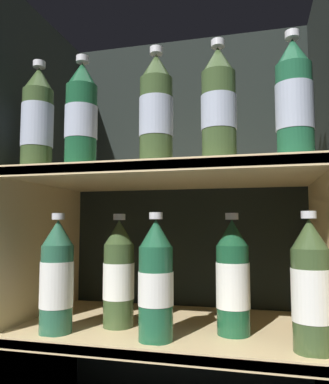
{
  "coord_description": "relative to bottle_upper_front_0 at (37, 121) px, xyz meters",
  "views": [
    {
      "loc": [
        0.2,
        -0.68,
        0.48
      ],
      "look_at": [
        0.0,
        0.14,
        0.56
      ],
      "focal_mm": 35.0,
      "sensor_mm": 36.0,
      "label": 1
    }
  ],
  "objects": [
    {
      "name": "fridge_back_wall",
      "position": [
        0.28,
        0.34,
        -0.2
      ],
      "size": [
        0.74,
        0.02,
        1.05
      ],
      "primitive_type": "cube",
      "color": "black",
      "rests_on": "ground_plane"
    },
    {
      "name": "fridge_side_left",
      "position": [
        -0.08,
        0.13,
        -0.2
      ],
      "size": [
        0.02,
        0.44,
        1.05
      ],
      "primitive_type": "cube",
      "color": "black",
      "rests_on": "ground_plane"
    },
    {
      "name": "shelf_lower",
      "position": [
        0.28,
        0.12,
        -0.51
      ],
      "size": [
        0.7,
        0.4,
        0.26
      ],
      "color": "#DBBC84",
      "rests_on": "ground_plane"
    },
    {
      "name": "shelf_upper",
      "position": [
        0.28,
        0.13,
        -0.28
      ],
      "size": [
        0.7,
        0.4,
        0.61
      ],
      "color": "#DBBC84",
      "rests_on": "ground_plane"
    },
    {
      "name": "bottle_upper_front_0",
      "position": [
        0.0,
        0.0,
        0.0
      ],
      "size": [
        0.07,
        0.07,
        0.26
      ],
      "color": "#384C28",
      "rests_on": "shelf_upper"
    },
    {
      "name": "bottle_upper_front_1",
      "position": [
        0.11,
        0.0,
        0.0
      ],
      "size": [
        0.07,
        0.07,
        0.26
      ],
      "color": "#194C2D",
      "rests_on": "shelf_upper"
    },
    {
      "name": "bottle_upper_front_2",
      "position": [
        0.28,
        0.0,
        0.0
      ],
      "size": [
        0.07,
        0.07,
        0.26
      ],
      "color": "#384C28",
      "rests_on": "shelf_upper"
    },
    {
      "name": "bottle_upper_front_3",
      "position": [
        0.41,
        0.0,
        0.0
      ],
      "size": [
        0.07,
        0.07,
        0.26
      ],
      "color": "#384C28",
      "rests_on": "shelf_upper"
    },
    {
      "name": "bottle_upper_front_4",
      "position": [
        0.56,
        -0.0,
        0.0
      ],
      "size": [
        0.07,
        0.07,
        0.26
      ],
      "color": "#1E5638",
      "rests_on": "shelf_upper"
    },
    {
      "name": "bottle_lower_front_0",
      "position": [
        0.06,
        0.0,
        -0.35
      ],
      "size": [
        0.07,
        0.07,
        0.26
      ],
      "color": "#285B42",
      "rests_on": "shelf_lower"
    },
    {
      "name": "bottle_lower_front_1",
      "position": [
        0.28,
        0.0,
        -0.35
      ],
      "size": [
        0.07,
        0.07,
        0.26
      ],
      "color": "#1E5638",
      "rests_on": "shelf_lower"
    },
    {
      "name": "bottle_lower_front_2",
      "position": [
        0.58,
        0.0,
        -0.35
      ],
      "size": [
        0.07,
        0.07,
        0.26
      ],
      "color": "#384C28",
      "rests_on": "shelf_lower"
    },
    {
      "name": "bottle_lower_back_0",
      "position": [
        0.17,
        0.08,
        -0.35
      ],
      "size": [
        0.07,
        0.07,
        0.26
      ],
      "color": "#384C28",
      "rests_on": "shelf_lower"
    },
    {
      "name": "bottle_lower_back_1",
      "position": [
        0.43,
        0.08,
        -0.35
      ],
      "size": [
        0.07,
        0.07,
        0.26
      ],
      "color": "#194C2D",
      "rests_on": "shelf_lower"
    }
  ]
}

